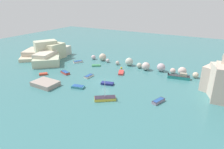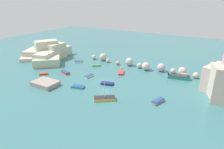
{
  "view_description": "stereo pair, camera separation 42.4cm",
  "coord_description": "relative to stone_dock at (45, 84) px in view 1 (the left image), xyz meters",
  "views": [
    {
      "loc": [
        24.82,
        -39.44,
        20.67
      ],
      "look_at": [
        0.0,
        3.95,
        1.0
      ],
      "focal_mm": 31.31,
      "sensor_mm": 36.0,
      "label": 1
    },
    {
      "loc": [
        25.19,
        -39.23,
        20.67
      ],
      "look_at": [
        0.0,
        3.95,
        1.0
      ],
      "focal_mm": 31.31,
      "sensor_mm": 36.0,
      "label": 2
    }
  ],
  "objects": [
    {
      "name": "cove_water",
      "position": [
        12.07,
        8.8,
        -0.55
      ],
      "size": [
        160.0,
        160.0,
        0.0
      ],
      "primitive_type": "plane",
      "color": "#3C7679",
      "rests_on": "ground"
    },
    {
      "name": "cliff_headland_left",
      "position": [
        -18.05,
        17.75,
        1.4
      ],
      "size": [
        21.48,
        20.18,
        6.54
      ],
      "color": "beige",
      "rests_on": "ground"
    },
    {
      "name": "rock_breakwater",
      "position": [
        15.82,
        24.5,
        0.58
      ],
      "size": [
        36.15,
        4.18,
        2.55
      ],
      "color": "beige",
      "rests_on": "ground"
    },
    {
      "name": "stone_dock",
      "position": [
        0.0,
        0.0,
        0.0
      ],
      "size": [
        6.32,
        4.49,
        1.11
      ],
      "primitive_type": "cube",
      "rotation": [
        0.0,
        0.0,
        -0.01
      ],
      "color": "#A29188",
      "rests_on": "ground"
    },
    {
      "name": "channel_buoy",
      "position": [
        10.92,
        20.63,
        -0.25
      ],
      "size": [
        0.6,
        0.6,
        0.6
      ],
      "primitive_type": "sphere",
      "color": "gold",
      "rests_on": "cove_water"
    },
    {
      "name": "moored_boat_0",
      "position": [
        6.11,
        10.07,
        -0.27
      ],
      "size": [
        1.34,
        3.06,
        0.54
      ],
      "rotation": [
        0.0,
        0.0,
        4.67
      ],
      "color": "white",
      "rests_on": "cove_water"
    },
    {
      "name": "moored_boat_1",
      "position": [
        27.36,
        5.83,
        -0.23
      ],
      "size": [
        2.13,
        3.46,
        0.62
      ],
      "rotation": [
        0.0,
        0.0,
        1.24
      ],
      "color": "#94869C",
      "rests_on": "cove_water"
    },
    {
      "name": "moored_boat_2",
      "position": [
        13.2,
        8.33,
        -0.28
      ],
      "size": [
        3.43,
        2.25,
        0.55
      ],
      "rotation": [
        0.0,
        0.0,
        3.41
      ],
      "color": "navy",
      "rests_on": "cove_water"
    },
    {
      "name": "moored_boat_3",
      "position": [
        -6.28,
        4.96,
        -0.3
      ],
      "size": [
        2.34,
        2.47,
        0.51
      ],
      "rotation": [
        0.0,
        0.0,
        0.86
      ],
      "color": "#BE402D",
      "rests_on": "cove_water"
    },
    {
      "name": "moored_boat_4",
      "position": [
        12.62,
        17.16,
        -0.3
      ],
      "size": [
        2.69,
        3.76,
        0.5
      ],
      "rotation": [
        0.0,
        0.0,
        5.11
      ],
      "color": "#CE3B37",
      "rests_on": "cove_water"
    },
    {
      "name": "moored_boat_5",
      "position": [
        2.53,
        19.01,
        -0.36
      ],
      "size": [
        3.01,
        2.61,
        0.38
      ],
      "rotation": [
        0.0,
        0.0,
        0.59
      ],
      "color": "#388854",
      "rests_on": "cove_water"
    },
    {
      "name": "moored_boat_6",
      "position": [
        28.34,
        21.43,
        0.02
      ],
      "size": [
        6.05,
        2.7,
        1.69
      ],
      "rotation": [
        0.0,
        0.0,
        0.19
      ],
      "color": "teal",
      "rests_on": "cove_water"
    },
    {
      "name": "moored_boat_7",
      "position": [
        -4.98,
        19.0,
        -0.25
      ],
      "size": [
        2.86,
        3.3,
        0.58
      ],
      "rotation": [
        0.0,
        0.0,
        0.96
      ],
      "color": "white",
      "rests_on": "cove_water"
    },
    {
      "name": "moored_boat_8",
      "position": [
        16.97,
        1.12,
        -0.19
      ],
      "size": [
        4.75,
        4.11,
        5.01
      ],
      "rotation": [
        0.0,
        0.0,
        3.77
      ],
      "color": "gold",
      "rests_on": "cove_water"
    },
    {
      "name": "moored_boat_9",
      "position": [
        -1.5,
        8.84,
        -0.23
      ],
      "size": [
        3.46,
        2.23,
        0.63
      ],
      "rotation": [
        0.0,
        0.0,
        5.96
      ],
      "color": "#C63E38",
      "rests_on": "cove_water"
    },
    {
      "name": "moored_boat_10",
      "position": [
        7.95,
        3.05,
        -0.27
      ],
      "size": [
        3.4,
        2.19,
        0.58
      ],
      "rotation": [
        0.0,
        0.0,
        3.35
      ],
      "color": "teal",
      "rests_on": "cove_water"
    }
  ]
}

